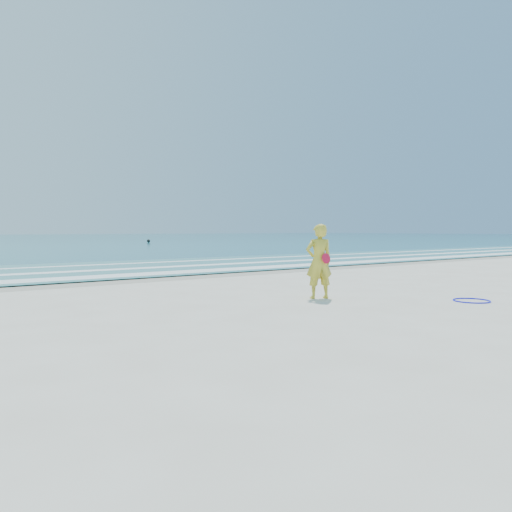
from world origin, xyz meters
TOP-DOWN VIEW (x-y plane):
  - ground at (0.00, 0.00)m, footprint 400.00×400.00m
  - wet_sand at (0.00, 9.00)m, footprint 400.00×2.40m
  - shallow at (0.00, 14.00)m, footprint 400.00×10.00m
  - foam_near at (0.00, 10.30)m, footprint 400.00×1.40m
  - foam_mid at (0.00, 13.20)m, footprint 400.00×0.90m
  - foam_far at (0.00, 16.50)m, footprint 400.00×0.60m
  - hoop at (3.10, -1.16)m, footprint 0.88×0.88m
  - buoy at (20.64, 55.82)m, footprint 0.45×0.45m
  - woman at (0.41, 1.48)m, footprint 0.83×0.70m

SIDE VIEW (x-z plane):
  - ground at x=0.00m, z-range 0.00..0.00m
  - wet_sand at x=0.00m, z-range 0.00..0.00m
  - hoop at x=3.10m, z-range 0.00..0.03m
  - shallow at x=0.00m, z-range 0.04..0.05m
  - foam_near at x=0.00m, z-range 0.05..0.06m
  - foam_mid at x=0.00m, z-range 0.05..0.06m
  - foam_far at x=0.00m, z-range 0.05..0.06m
  - buoy at x=20.64m, z-range 0.04..0.49m
  - woman at x=0.41m, z-range 0.00..1.93m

